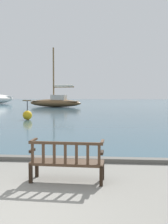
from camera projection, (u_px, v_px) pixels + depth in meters
ground_plane at (4, 222)px, 4.25m from camera, size 160.00×160.00×0.00m
harbor_water at (100, 104)px, 47.98m from camera, size 100.00×80.00×0.08m
quay_edge_kerb at (54, 159)px, 8.08m from camera, size 40.00×0.30×0.12m
park_bench at (67, 161)px, 6.14m from camera, size 1.62×0.59×0.92m
sailboat_centre_channel at (55, 102)px, 37.83m from camera, size 8.74×3.77×7.95m
channel_buoy at (27, 115)px, 19.61m from camera, size 0.65×0.65×1.35m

